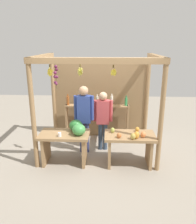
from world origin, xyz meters
TOP-DOWN VIEW (x-y plane):
  - ground_plane at (0.00, 0.00)m, footprint 12.00×12.00m
  - market_stall at (-0.01, 0.40)m, footprint 2.77×1.91m
  - fruit_counter_left at (-0.63, -0.66)m, footprint 1.11×0.64m
  - fruit_counter_right at (0.73, -0.69)m, footprint 1.11×0.64m
  - bottle_shelf_unit at (-0.07, 0.68)m, footprint 1.77×0.22m
  - vendor_man at (-0.34, -0.14)m, footprint 0.48×0.23m
  - vendor_woman at (0.11, 0.03)m, footprint 0.48×0.21m

SIDE VIEW (x-z plane):
  - ground_plane at x=0.00m, z-range 0.00..0.00m
  - fruit_counter_right at x=0.73m, z-range 0.09..0.97m
  - fruit_counter_left at x=-0.63m, z-range 0.13..1.11m
  - bottle_shelf_unit at x=-0.07m, z-range 0.11..1.43m
  - vendor_woman at x=0.11m, z-range 0.14..1.66m
  - vendor_man at x=-0.34m, z-range 0.18..1.86m
  - market_stall at x=-0.01m, z-range 0.20..2.58m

